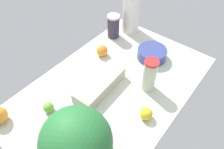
{
  "coord_description": "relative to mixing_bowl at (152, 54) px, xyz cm",
  "views": [
    {
      "loc": [
        63.03,
        50.44,
        98.34
      ],
      "look_at": [
        0.0,
        0.0,
        13.0
      ],
      "focal_mm": 35.0,
      "sensor_mm": 36.0,
      "label": 1
    }
  ],
  "objects": [
    {
      "name": "mixing_bowl",
      "position": [
        0.0,
        0.0,
        0.0
      ],
      "size": [
        18.39,
        18.39,
        6.84
      ],
      "primitive_type": "cylinder",
      "color": "#384488",
      "rests_on": "countertop"
    },
    {
      "name": "tumbler_cup",
      "position": [
        22.92,
        11.49,
        6.76
      ],
      "size": [
        7.66,
        7.66,
        20.29
      ],
      "color": "beige",
      "rests_on": "countertop"
    },
    {
      "name": "milk_jug",
      "position": [
        -16.37,
        -28.54,
        10.37
      ],
      "size": [
        12.1,
        12.1,
        29.14
      ],
      "color": "white",
      "rests_on": "countertop"
    },
    {
      "name": "shaker_bottle",
      "position": [
        -2.88,
        -33.7,
        5.0
      ],
      "size": [
        8.55,
        8.55,
        16.77
      ],
      "color": "#372B41",
      "rests_on": "countertop"
    },
    {
      "name": "lemon_near_front",
      "position": [
        40.39,
        21.41,
        -0.17
      ],
      "size": [
        6.5,
        6.5,
        6.5
      ],
      "primitive_type": "sphere",
      "color": "yellow",
      "rests_on": "countertop"
    },
    {
      "name": "countertop",
      "position": [
        35.02,
        -4.6,
        -4.92
      ],
      "size": [
        120.0,
        76.0,
        3.0
      ],
      "primitive_type": "cube",
      "color": "beige",
      "rests_on": "ground"
    },
    {
      "name": "egg_carton",
      "position": [
        40.63,
        -8.67,
        0.11
      ],
      "size": [
        33.47,
        13.39,
        7.05
      ],
      "primitive_type": "cube",
      "rotation": [
        0.0,
        0.0,
        0.04
      ],
      "color": "#BCB4A1",
      "rests_on": "countertop"
    },
    {
      "name": "watermelon",
      "position": [
        75.6,
        9.53,
        10.63
      ],
      "size": [
        29.6,
        29.6,
        28.09
      ],
      "primitive_type": "ellipsoid",
      "color": "#287536",
      "rests_on": "countertop"
    },
    {
      "name": "lime_beside_bowl",
      "position": [
        68.1,
        -19.79,
        -0.66
      ],
      "size": [
        5.51,
        5.51,
        5.51
      ],
      "primitive_type": "sphere",
      "color": "#68B436",
      "rests_on": "countertop"
    },
    {
      "name": "orange_far_back",
      "position": [
        17.88,
        -26.57,
        0.22
      ],
      "size": [
        7.27,
        7.27,
        7.27
      ],
      "primitive_type": "sphere",
      "color": "orange",
      "rests_on": "countertop"
    }
  ]
}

